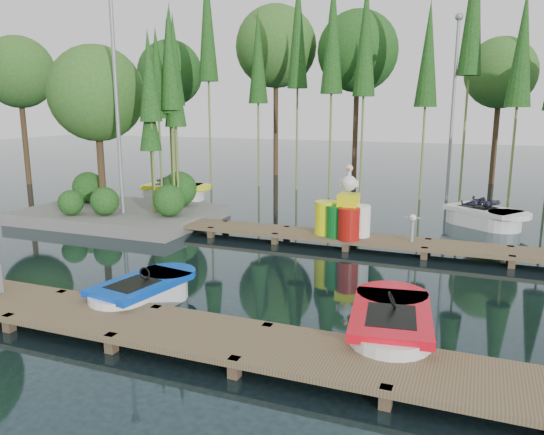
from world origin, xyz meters
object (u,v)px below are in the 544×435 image
at_px(boat_blue, 143,294).
at_px(boat_yellow_far, 174,192).
at_px(drum_cluster, 349,216).
at_px(yellow_barrel, 326,218).
at_px(island, 113,124).
at_px(boat_red, 391,328).

xyz_separation_m(boat_blue, boat_yellow_far, (-5.77, 10.43, 0.07)).
xyz_separation_m(boat_yellow_far, drum_cluster, (8.46, -4.81, 0.57)).
height_order(boat_blue, boat_yellow_far, boat_yellow_far).
distance_m(boat_yellow_far, yellow_barrel, 9.09).
xyz_separation_m(island, yellow_barrel, (7.62, -0.79, -2.42)).
height_order(island, drum_cluster, island).
xyz_separation_m(island, boat_yellow_far, (-0.17, 3.86, -2.87)).
height_order(island, boat_blue, island).
bearing_deg(boat_blue, boat_red, 11.27).
distance_m(island, drum_cluster, 8.65).
distance_m(yellow_barrel, drum_cluster, 0.70).
distance_m(island, yellow_barrel, 8.03).
height_order(yellow_barrel, drum_cluster, drum_cluster).
bearing_deg(yellow_barrel, boat_red, -64.39).
distance_m(boat_red, boat_yellow_far, 14.74).
height_order(boat_blue, yellow_barrel, yellow_barrel).
relative_size(island, boat_red, 2.32).
xyz_separation_m(boat_blue, drum_cluster, (2.69, 5.63, 0.64)).
xyz_separation_m(boat_red, drum_cluster, (-2.05, 5.52, 0.61)).
bearing_deg(boat_blue, island, 140.41).
bearing_deg(boat_yellow_far, yellow_barrel, -19.99).
distance_m(island, boat_yellow_far, 4.82).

